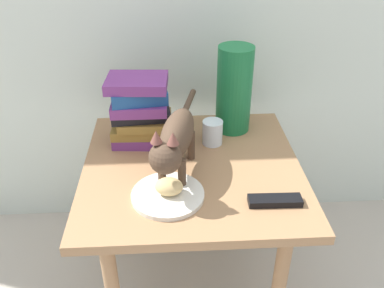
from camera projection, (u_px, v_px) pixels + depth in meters
ground_plane at (192, 281)px, 1.59m from camera, size 6.00×6.00×0.00m
side_table at (192, 184)px, 1.34m from camera, size 0.69×0.68×0.55m
plate at (168, 195)px, 1.16m from camera, size 0.21×0.21×0.01m
bread_roll at (169, 187)px, 1.14m from camera, size 0.09×0.07×0.05m
cat at (175, 139)px, 1.18m from camera, size 0.16×0.47×0.23m
book_stack at (140, 110)px, 1.36m from camera, size 0.21×0.16×0.24m
green_vase at (234, 90)px, 1.42m from camera, size 0.12×0.12×0.31m
candle_jar at (212, 134)px, 1.40m from camera, size 0.07×0.07×0.08m
tv_remote at (275, 201)px, 1.14m from camera, size 0.15×0.05×0.02m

